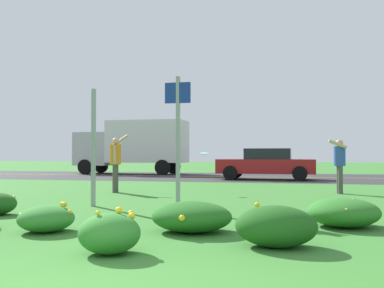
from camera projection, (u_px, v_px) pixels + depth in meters
ground_plane at (247, 195)px, 13.19m from camera, size 120.00×120.00×0.00m
highway_strip at (272, 177)px, 23.39m from camera, size 120.00×9.74×0.01m
highway_center_stripe at (272, 177)px, 23.39m from camera, size 120.00×0.16×0.00m
daylily_clump_front_left at (46, 219)px, 6.82m from camera, size 0.83×0.88×0.44m
daylily_clump_mid_left at (276, 226)px, 5.70m from camera, size 1.03×0.83×0.52m
daylily_clump_front_right at (110, 233)px, 5.30m from camera, size 0.73×0.72×0.54m
daylily_clump_mid_center at (192, 217)px, 6.81m from camera, size 1.22×1.11×0.46m
daylily_clump_near_camera at (344, 212)px, 7.30m from camera, size 1.15×1.15×0.46m
sign_post_near_path at (93, 147)px, 10.26m from camera, size 0.07×0.10×2.65m
sign_post_by_roadside at (178, 129)px, 9.64m from camera, size 0.56×0.10×2.82m
person_thrower_orange_shirt at (116, 160)px, 13.99m from camera, size 0.53×0.54×1.80m
person_catcher_blue_shirt at (339, 161)px, 13.54m from camera, size 0.55×0.55×1.62m
frisbee_pale_blue at (204, 153)px, 13.66m from camera, size 0.24×0.23×0.10m
car_red_center_right at (266, 164)px, 21.30m from camera, size 4.50×2.00×1.45m
box_truck_silver at (134, 144)px, 27.57m from camera, size 6.70×2.46×3.20m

